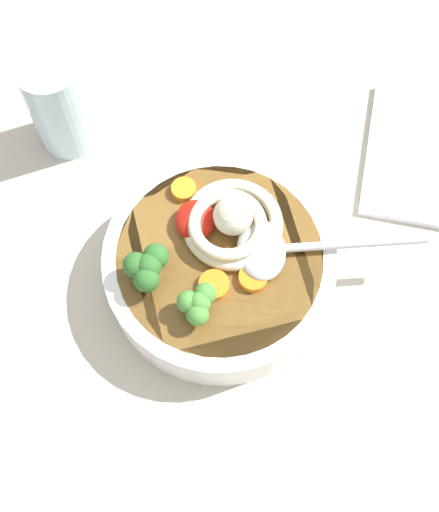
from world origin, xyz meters
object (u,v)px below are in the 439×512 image
object	(u,v)px
soup_spoon	(277,249)
drinking_glass	(59,104)
soup_bowl	(220,267)
folded_napkin	(433,158)
noodle_pile	(231,222)

from	to	relation	value
soup_spoon	drinking_glass	xyz separation A→B (cm)	(-12.82, -23.26, -0.60)
soup_bowl	drinking_glass	distance (cm)	23.11
soup_bowl	folded_napkin	world-z (taller)	soup_bowl
soup_spoon	drinking_glass	distance (cm)	26.56
noodle_pile	folded_napkin	bearing A→B (deg)	124.57
noodle_pile	soup_spoon	size ratio (longest dim) A/B	0.58
soup_bowl	noodle_pile	xyz separation A→B (cm)	(-2.90, 0.66, 3.91)
noodle_pile	folded_napkin	xyz separation A→B (cm)	(-13.57, 19.69, -6.32)
soup_spoon	folded_napkin	bearing A→B (deg)	32.79
noodle_pile	drinking_glass	distance (cm)	21.90
soup_spoon	folded_napkin	world-z (taller)	soup_spoon
drinking_glass	folded_napkin	xyz separation A→B (cm)	(-2.55, 38.59, -5.24)
soup_bowl	folded_napkin	xyz separation A→B (cm)	(-16.47, 20.35, -2.41)
noodle_pile	drinking_glass	xyz separation A→B (cm)	(-11.02, -18.90, -1.07)
folded_napkin	soup_spoon	bearing A→B (deg)	-44.92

